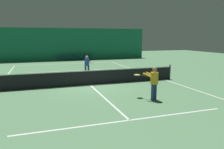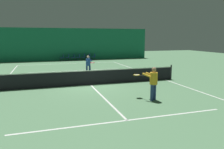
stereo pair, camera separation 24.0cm
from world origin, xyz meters
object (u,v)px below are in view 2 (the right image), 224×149
at_px(player_far, 88,64).
at_px(courtside_chair_0, 62,57).
at_px(player_near, 153,81).
at_px(courtside_chair_6, 94,56).
at_px(tennis_net, 90,77).
at_px(courtside_chair_3, 78,57).
at_px(courtside_chair_5, 89,56).
at_px(courtside_chair_1, 68,57).
at_px(courtside_chair_2, 73,57).
at_px(courtside_chair_4, 84,57).

distance_m(player_far, courtside_chair_0, 11.68).
bearing_deg(courtside_chair_0, player_near, 7.52).
bearing_deg(player_far, player_near, 3.04).
xyz_separation_m(player_far, courtside_chair_6, (3.12, 11.63, -0.44)).
xyz_separation_m(tennis_net, courtside_chair_0, (-0.42, 15.14, -0.03)).
distance_m(courtside_chair_3, courtside_chair_5, 1.38).
distance_m(courtside_chair_1, courtside_chair_2, 0.69).
height_order(courtside_chair_5, courtside_chair_6, same).
distance_m(player_near, courtside_chair_3, 19.47).
xyz_separation_m(courtside_chair_2, courtside_chair_6, (2.77, 0.00, 0.00)).
relative_size(player_near, courtside_chair_0, 1.94).
bearing_deg(courtside_chair_1, courtside_chair_2, 90.00).
bearing_deg(tennis_net, courtside_chair_5, 78.67).
distance_m(courtside_chair_4, courtside_chair_5, 0.69).
distance_m(courtside_chair_3, courtside_chair_6, 2.07).
height_order(player_far, courtside_chair_0, player_far).
bearing_deg(tennis_net, courtside_chair_4, 81.21).
relative_size(courtside_chair_1, courtside_chair_2, 1.00).
xyz_separation_m(courtside_chair_5, courtside_chair_6, (0.69, 0.00, 0.00)).
bearing_deg(courtside_chair_5, courtside_chair_4, -90.00).
distance_m(courtside_chair_4, courtside_chair_6, 1.38).
relative_size(tennis_net, courtside_chair_6, 14.29).
bearing_deg(courtside_chair_2, courtside_chair_4, 90.00).
bearing_deg(player_near, courtside_chair_2, -28.89).
bearing_deg(courtside_chair_4, tennis_net, -8.79).
distance_m(courtside_chair_0, courtside_chair_3, 2.07).
bearing_deg(courtside_chair_6, courtside_chair_4, -90.00).
bearing_deg(courtside_chair_6, tennis_net, -13.82).
bearing_deg(courtside_chair_5, courtside_chair_1, -90.00).
bearing_deg(courtside_chair_4, courtside_chair_0, -90.00).
height_order(courtside_chair_2, courtside_chair_6, same).
bearing_deg(courtside_chair_0, courtside_chair_6, 90.00).
height_order(player_near, courtside_chair_4, player_near).
xyz_separation_m(courtside_chair_3, courtside_chair_4, (0.69, 0.00, 0.00)).
xyz_separation_m(player_near, courtside_chair_5, (0.89, 19.46, -0.46)).
xyz_separation_m(courtside_chair_1, courtside_chair_6, (3.46, 0.00, 0.00)).
bearing_deg(courtside_chair_6, courtside_chair_2, -90.00).
distance_m(courtside_chair_5, courtside_chair_6, 0.69).
distance_m(tennis_net, player_far, 3.59).
bearing_deg(courtside_chair_2, courtside_chair_6, 90.00).
height_order(player_far, courtside_chair_5, player_far).
relative_size(player_near, courtside_chair_3, 1.94).
relative_size(courtside_chair_0, courtside_chair_1, 1.00).
bearing_deg(player_near, tennis_net, -5.95).
xyz_separation_m(player_near, courtside_chair_0, (-2.57, 19.46, -0.46)).
height_order(tennis_net, courtside_chair_1, tennis_net).
bearing_deg(player_near, player_far, -21.24).
height_order(courtside_chair_0, courtside_chair_2, same).
bearing_deg(player_far, courtside_chair_3, 166.77).
height_order(courtside_chair_2, courtside_chair_5, same).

